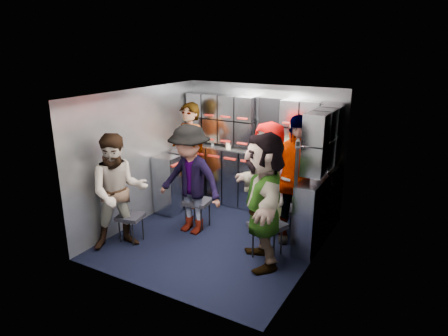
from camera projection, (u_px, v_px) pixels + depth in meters
The scene contains 29 objects.
floor at pixel (218, 238), 5.86m from camera, with size 3.00×3.00×0.00m, color black.
wall_back at pixel (262, 147), 6.79m from camera, with size 2.80×0.04×2.10m, color gray.
wall_left at pixel (140, 157), 6.21m from camera, with size 0.04×3.00×2.10m, color gray.
wall_right at pixel (316, 187), 4.89m from camera, with size 0.04×3.00×2.10m, color gray.
ceiling at pixel (217, 94), 5.23m from camera, with size 2.80×3.00×0.02m, color silver.
cart_bank_back at pixel (256, 181), 6.78m from camera, with size 2.68×0.38×0.99m, color #969BA5.
cart_bank_left at pixel (174, 182), 6.74m from camera, with size 0.38×0.76×0.99m, color #969BA5.
counter at pixel (257, 152), 6.63m from camera, with size 2.68×0.42×0.03m, color silver.
locker_bank_back at pixel (259, 123), 6.53m from camera, with size 2.68×0.28×0.82m, color #969BA5.
locker_bank_right at pixel (323, 139), 5.41m from camera, with size 0.28×1.00×0.82m, color #969BA5.
right_cabinet at pixel (316, 209), 5.62m from camera, with size 0.28×1.20×1.00m, color #969BA5.
coffee_niche at pixel (271, 124), 6.50m from camera, with size 0.46×0.16×0.84m, color black, non-canonical shape.
red_latch_strip at pixel (252, 162), 6.50m from camera, with size 2.60×0.02×0.03m, color #A31E16.
jump_seat_near_left at pixel (130, 218), 5.69m from camera, with size 0.41×0.39×0.40m.
jump_seat_mid_left at pixel (197, 203), 6.12m from camera, with size 0.42×0.40×0.45m.
jump_seat_center at pixel (272, 203), 6.20m from camera, with size 0.38×0.36×0.41m.
jump_seat_mid_right at pixel (297, 212), 5.88m from camera, with size 0.36×0.34×0.41m.
jump_seat_near_right at pixel (268, 227), 5.25m from camera, with size 0.52×0.51×0.48m.
attendant_standing at pixel (190, 156), 6.79m from camera, with size 0.66×0.43×1.81m, color black.
attendant_arc_a at pixel (119, 192), 5.40m from camera, with size 0.79×0.61×1.62m, color black.
attendant_arc_b at pixel (190, 180), 5.84m from camera, with size 1.06×0.61×1.64m, color black.
attendant_arc_c at pixel (268, 177), 5.91m from camera, with size 0.82×0.53×1.67m, color black.
attendant_arc_d at pixel (294, 180), 5.56m from camera, with size 1.08×0.45×1.84m, color black.
attendant_arc_e at pixel (263, 200), 4.97m from camera, with size 1.61×0.51×1.74m, color black.
bottle_left at pixel (213, 138), 6.94m from camera, with size 0.06×0.06×0.25m, color white.
bottle_mid at pixel (269, 145), 6.43m from camera, with size 0.07×0.07×0.27m, color white.
bottle_right at pixel (303, 150), 6.16m from camera, with size 0.07×0.07×0.26m, color white.
cup_left at pixel (228, 145), 6.80m from camera, with size 0.09×0.09×0.09m, color #C2B089.
cup_right at pixel (302, 155), 6.18m from camera, with size 0.08×0.08×0.10m, color #C2B089.
Camera 1 is at (2.69, -4.55, 2.75)m, focal length 32.00 mm.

